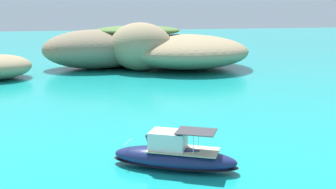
{
  "coord_description": "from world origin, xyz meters",
  "views": [
    {
      "loc": [
        -10.44,
        -6.67,
        8.01
      ],
      "look_at": [
        -1.06,
        22.13,
        2.06
      ],
      "focal_mm": 43.93,
      "sensor_mm": 36.0,
      "label": 1
    }
  ],
  "objects": [
    {
      "name": "motorboat_navy",
      "position": [
        -3.78,
        12.81,
        0.68
      ],
      "size": [
        6.77,
        5.37,
        2.12
      ],
      "color": "navy",
      "rests_on": "ground"
    },
    {
      "name": "islet_large",
      "position": [
        5.46,
        54.2,
        2.8
      ],
      "size": [
        33.01,
        27.61,
        6.83
      ],
      "color": "#9E8966",
      "rests_on": "ground"
    }
  ]
}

